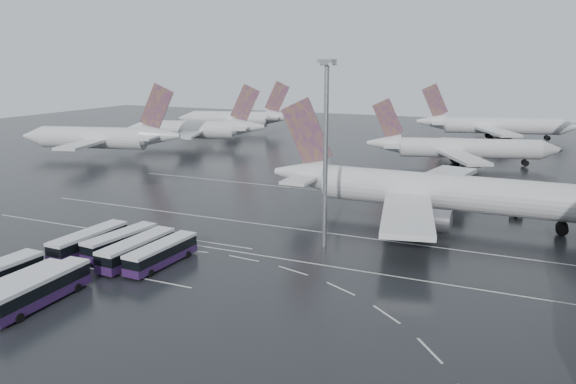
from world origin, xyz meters
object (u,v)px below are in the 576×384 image
at_px(airliner_gate_b, 459,149).
at_px(jet_remote_far, 237,119).
at_px(airliner_main, 430,192).
at_px(bus_row_far_c, 39,289).
at_px(bus_row_near_c, 137,250).
at_px(floodlight_mast, 326,132).
at_px(bus_row_near_b, 120,242).
at_px(gse_cart_belly_b, 516,214).
at_px(bus_row_far_b, 19,287).
at_px(gse_cart_belly_c, 423,223).
at_px(jet_remote_west, 103,138).
at_px(bus_row_near_a, 89,241).
at_px(jet_remote_mid, 197,130).
at_px(gse_cart_belly_e, 438,207).
at_px(bus_row_near_d, 162,253).
at_px(airliner_gate_c, 493,126).

relative_size(airliner_gate_b, jet_remote_far, 1.11).
height_order(airliner_main, bus_row_far_c, airliner_main).
xyz_separation_m(bus_row_near_c, floodlight_mast, (21.28, 16.70, 15.43)).
height_order(bus_row_near_b, gse_cart_belly_b, bus_row_near_b).
bearing_deg(bus_row_far_b, jet_remote_far, 19.84).
distance_m(airliner_gate_b, gse_cart_belly_c, 61.06).
distance_m(bus_row_near_b, gse_cart_belly_b, 67.38).
bearing_deg(jet_remote_west, floodlight_mast, 135.47).
relative_size(airliner_gate_b, floodlight_mast, 1.81).
distance_m(bus_row_near_a, bus_row_far_b, 16.50).
relative_size(jet_remote_mid, gse_cart_belly_b, 20.05).
xyz_separation_m(gse_cart_belly_c, gse_cart_belly_e, (0.45, 11.80, -0.01)).
distance_m(airliner_gate_b, bus_row_near_c, 99.18).
height_order(airliner_gate_b, bus_row_near_d, airliner_gate_b).
relative_size(airliner_gate_b, jet_remote_mid, 1.11).
xyz_separation_m(jet_remote_mid, jet_remote_far, (-5.16, 35.70, -0.06)).
bearing_deg(bus_row_near_c, jet_remote_far, 25.27).
bearing_deg(bus_row_near_d, gse_cart_belly_b, -41.39).
relative_size(bus_row_near_a, gse_cart_belly_b, 5.94).
relative_size(airliner_main, gse_cart_belly_e, 27.34).
bearing_deg(floodlight_mast, jet_remote_far, 124.61).
xyz_separation_m(bus_row_near_a, gse_cart_belly_e, (41.82, 45.35, -1.17)).
bearing_deg(bus_row_near_b, jet_remote_far, 28.34).
xyz_separation_m(airliner_main, airliner_gate_c, (1.03, 112.05, -0.33)).
xyz_separation_m(airliner_main, jet_remote_far, (-91.06, 94.38, -0.10)).
bearing_deg(bus_row_near_a, jet_remote_west, 42.09).
bearing_deg(bus_row_near_d, gse_cart_belly_e, -30.96).
bearing_deg(gse_cart_belly_e, bus_row_far_c, -119.23).
bearing_deg(gse_cart_belly_c, bus_row_near_d, -130.87).
relative_size(jet_remote_mid, gse_cart_belly_c, 19.75).
relative_size(jet_remote_mid, bus_row_near_d, 3.53).
bearing_deg(airliner_gate_b, bus_row_near_c, -124.09).
relative_size(jet_remote_west, gse_cart_belly_e, 21.60).
xyz_separation_m(bus_row_near_c, bus_row_far_c, (-1.14, -15.76, 0.05)).
bearing_deg(bus_row_near_c, airliner_main, -39.88).
height_order(bus_row_far_c, gse_cart_belly_e, bus_row_far_c).
xyz_separation_m(airliner_main, bus_row_far_b, (-37.19, -53.23, -3.54)).
distance_m(airliner_main, jet_remote_far, 131.15).
distance_m(bus_row_far_b, gse_cart_belly_b, 79.86).
height_order(jet_remote_west, gse_cart_belly_b, jet_remote_west).
height_order(bus_row_near_a, bus_row_near_c, bus_row_near_c).
distance_m(jet_remote_west, gse_cart_belly_e, 100.57).
bearing_deg(airliner_main, floodlight_mast, -119.79).
bearing_deg(bus_row_near_b, airliner_gate_b, -14.64).
xyz_separation_m(airliner_gate_c, jet_remote_mid, (-86.93, -53.37, 0.29)).
bearing_deg(airliner_gate_c, airliner_main, -105.01).
height_order(airliner_gate_c, bus_row_near_d, airliner_gate_c).
distance_m(jet_remote_far, bus_row_near_c, 144.08).
bearing_deg(floodlight_mast, bus_row_far_b, -128.17).
xyz_separation_m(airliner_main, bus_row_near_d, (-29.05, -37.06, -3.48)).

